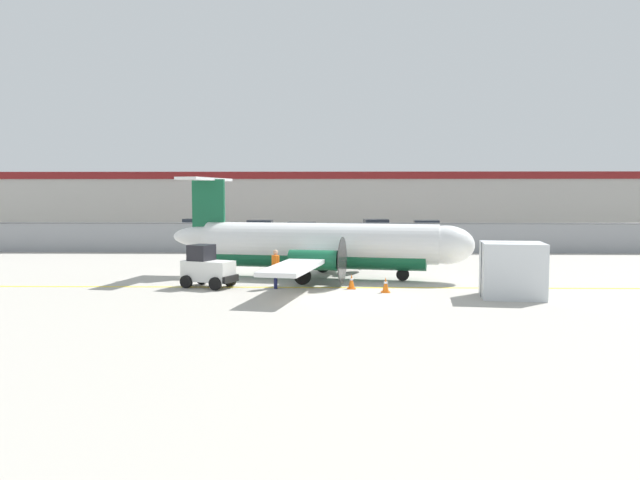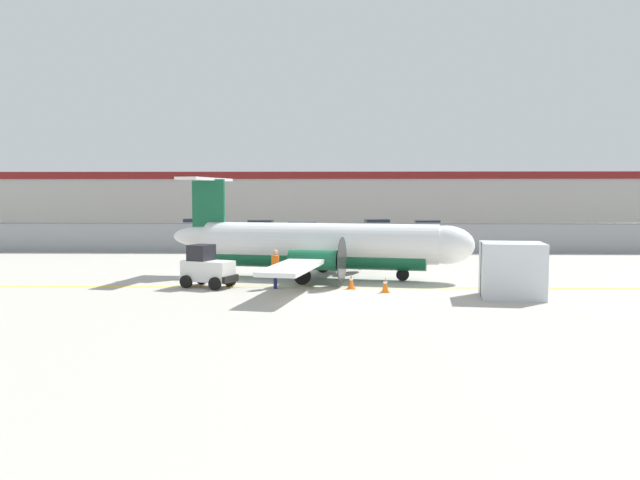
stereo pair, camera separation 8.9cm
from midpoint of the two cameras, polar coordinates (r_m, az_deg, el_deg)
name	(u,v)px [view 2 (the right image)]	position (r m, az deg, el deg)	size (l,w,h in m)	color
ground_plane	(347,288)	(27.54, 2.55, -4.36)	(140.00, 140.00, 0.01)	#ADA89E
perimeter_fence	(343,237)	(43.33, 2.15, 0.30)	(98.00, 0.10, 2.10)	gray
parking_lot_strip	(341,240)	(54.88, 2.01, 0.05)	(98.00, 17.00, 0.12)	#38383A
background_building	(340,201)	(73.22, 1.87, 3.63)	(91.00, 8.10, 6.50)	beige
commuter_airplane	(325,246)	(30.26, 0.54, -0.52)	(15.00, 16.01, 4.92)	white
baggage_tug	(207,268)	(27.99, -10.20, -2.53)	(2.57, 2.07, 1.88)	silver
ground_crew_worker	(275,267)	(27.24, -4.02, -2.45)	(0.37, 0.55, 1.70)	#191E4C
cargo_container	(512,270)	(25.93, 17.25, -2.65)	(2.64, 2.30, 2.20)	silver
traffic_cone_near_left	(385,285)	(26.30, 6.09, -4.12)	(0.36, 0.36, 0.64)	orange
traffic_cone_near_right	(208,266)	(33.45, -10.14, -2.35)	(0.36, 0.36, 0.64)	orange
traffic_cone_far_left	(351,282)	(27.16, 2.96, -3.83)	(0.36, 0.36, 0.64)	orange
parked_car_0	(196,227)	(60.62, -11.24, 1.16)	(4.39, 2.43, 1.58)	red
parked_car_1	(260,229)	(56.91, -5.50, 1.02)	(4.26, 2.11, 1.58)	gray
parked_car_2	(303,231)	(52.86, -1.47, 0.79)	(4.38, 2.42, 1.58)	#B28C19
parked_car_3	(376,228)	(58.68, 5.16, 1.12)	(4.37, 2.38, 1.58)	silver
parked_car_4	(428,229)	(57.14, 9.93, 0.99)	(4.28, 2.18, 1.58)	red
parked_car_5	(526,234)	(52.34, 18.37, 0.53)	(4.33, 2.29, 1.58)	navy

